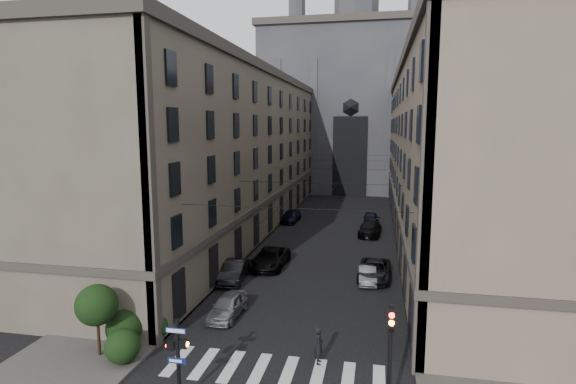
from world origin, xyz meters
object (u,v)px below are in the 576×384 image
Objects in this scene: car_left_far at (291,216)px; car_right_midnear at (374,270)px; car_left_midfar at (270,258)px; car_right_midfar at (370,228)px; car_left_midnear at (234,271)px; car_right_far at (371,218)px; pedestrian at (319,345)px; pedestrian_signal_left at (178,355)px; car_left_near at (228,306)px; car_right_near at (367,275)px; gothic_tower at (354,98)px; traffic_light_right at (390,350)px.

car_right_midnear is (10.85, -20.29, 0.03)m from car_left_far.
car_left_far is at bearing 121.08° from car_right_midnear.
car_left_midfar is 1.04× the size of car_right_midfar.
car_right_far is at bearing 60.82° from car_left_midnear.
car_left_midnear is 14.03m from pedestrian.
car_left_midfar reaches higher than car_right_far.
pedestrian_signal_left is at bearing -101.13° from car_right_far.
pedestrian_signal_left is 0.74× the size of car_right_midnear.
car_right_midfar is (8.40, 13.69, 0.00)m from car_left_midfar.
pedestrian reaches higher than car_left_near.
pedestrian_signal_left is 19.42m from car_right_near.
gothic_tower reaches higher than car_right_midnear.
traffic_light_right is (5.60, -73.04, -14.51)m from gothic_tower.
gothic_tower is 14.90× the size of car_right_near.
gothic_tower reaches higher than pedestrian.
car_right_midnear is 0.97× the size of car_right_midfar.
car_left_midnear is (-1.77, 6.63, 0.08)m from car_left_near.
traffic_light_right is 13.67m from car_left_near.
car_left_midnear is at bearing 99.55° from pedestrian_signal_left.
pedestrian is (8.34, -11.28, 0.20)m from car_left_midnear.
pedestrian_signal_left reaches higher than car_left_far.
car_left_midfar is (-9.80, 19.53, -2.48)m from traffic_light_right.
car_left_near is 2.13× the size of pedestrian.
gothic_tower reaches higher than car_left_near.
car_left_midnear is at bearing 127.20° from traffic_light_right.
traffic_light_right is 18.35m from car_right_midnear.
car_left_midnear is 11.37m from car_right_midnear.
car_left_midnear is 0.87× the size of car_right_midfar.
car_left_midnear is 20.50m from car_right_midfar.
pedestrian reaches higher than car_left_midnear.
gothic_tower reaches higher than car_right_far.
pedestrian_signal_left is 9.18m from traffic_light_right.
car_left_midfar is 1.08× the size of car_right_midnear.
pedestrian is (-2.17, -13.00, 0.36)m from car_right_near.
car_left_midfar reaches higher than car_left_far.
car_right_midfar reaches higher than car_right_near.
car_left_near is at bearing 138.37° from traffic_light_right.
traffic_light_right is 19.68m from car_left_midnear.
car_right_midnear is at bearing -88.23° from car_right_far.
car_left_midnear is 0.90× the size of car_right_midnear.
car_right_near is (10.51, 1.72, -0.17)m from car_left_midnear.
car_right_midfar is at bearing 77.08° from pedestrian_signal_left.
car_left_near is (-4.43, -64.12, -17.07)m from gothic_tower.
traffic_light_right is 1.21× the size of car_left_near.
pedestrian_signal_left is at bearing -82.42° from car_left_near.
car_left_near is 0.88× the size of car_left_midnear.
traffic_light_right is at bearing -58.06° from car_left_midnear.
car_left_midfar is at bearing -113.40° from car_right_far.
car_right_midnear is at bearing -16.33° from pedestrian.
car_left_midfar reaches higher than car_right_midnear.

